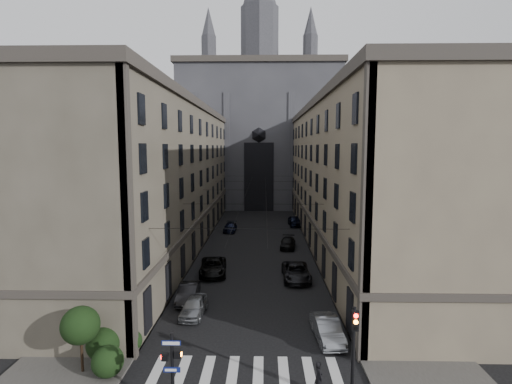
# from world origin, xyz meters

# --- Properties ---
(sidewalk_left) EXTENTS (7.00, 80.00, 0.15)m
(sidewalk_left) POSITION_xyz_m (-10.50, 36.00, 0.07)
(sidewalk_left) COLOR #383533
(sidewalk_left) RESTS_ON ground
(sidewalk_right) EXTENTS (7.00, 80.00, 0.15)m
(sidewalk_right) POSITION_xyz_m (10.50, 36.00, 0.07)
(sidewalk_right) COLOR #383533
(sidewalk_right) RESTS_ON ground
(zebra_crossing) EXTENTS (11.00, 3.20, 0.01)m
(zebra_crossing) POSITION_xyz_m (0.00, 5.00, 0.01)
(zebra_crossing) COLOR beige
(zebra_crossing) RESTS_ON ground
(building_left) EXTENTS (13.60, 60.60, 18.85)m
(building_left) POSITION_xyz_m (-13.44, 36.00, 9.34)
(building_left) COLOR #484337
(building_left) RESTS_ON ground
(building_right) EXTENTS (13.60, 60.60, 18.85)m
(building_right) POSITION_xyz_m (13.44, 36.00, 9.34)
(building_right) COLOR brown
(building_right) RESTS_ON ground
(gothic_tower) EXTENTS (35.00, 23.00, 58.00)m
(gothic_tower) POSITION_xyz_m (0.00, 74.96, 17.80)
(gothic_tower) COLOR #2D2D33
(gothic_tower) RESTS_ON ground
(pedestrian_signal_left) EXTENTS (1.02, 0.38, 4.00)m
(pedestrian_signal_left) POSITION_xyz_m (-3.51, 1.50, 2.32)
(pedestrian_signal_left) COLOR black
(pedestrian_signal_left) RESTS_ON ground
(traffic_light_right) EXTENTS (0.34, 0.50, 5.20)m
(traffic_light_right) POSITION_xyz_m (5.60, 1.92, 3.29)
(traffic_light_right) COLOR black
(traffic_light_right) RESTS_ON ground
(shrub_cluster) EXTENTS (3.90, 4.40, 3.90)m
(shrub_cluster) POSITION_xyz_m (-8.72, 5.01, 1.80)
(shrub_cluster) COLOR black
(shrub_cluster) RESTS_ON sidewalk_left
(tram_wires) EXTENTS (14.00, 60.00, 0.43)m
(tram_wires) POSITION_xyz_m (0.00, 35.63, 7.25)
(tram_wires) COLOR black
(tram_wires) RESTS_ON ground
(car_left_near) EXTENTS (1.97, 4.33, 1.44)m
(car_left_near) POSITION_xyz_m (-4.42, 12.71, 0.72)
(car_left_near) COLOR gray
(car_left_near) RESTS_ON ground
(car_left_midnear) EXTENTS (1.72, 4.58, 1.49)m
(car_left_midnear) POSITION_xyz_m (-5.41, 15.54, 0.75)
(car_left_midnear) COLOR black
(car_left_midnear) RESTS_ON ground
(car_left_midfar) EXTENTS (3.10, 5.95, 1.60)m
(car_left_midfar) POSITION_xyz_m (-4.20, 22.85, 0.80)
(car_left_midfar) COLOR black
(car_left_midfar) RESTS_ON ground
(car_left_far) EXTENTS (1.99, 4.60, 1.32)m
(car_left_far) POSITION_xyz_m (-4.20, 43.85, 0.66)
(car_left_far) COLOR black
(car_left_far) RESTS_ON ground
(car_right_near) EXTENTS (2.00, 4.73, 1.52)m
(car_right_near) POSITION_xyz_m (5.42, 8.89, 0.76)
(car_right_near) COLOR gray
(car_right_near) RESTS_ON ground
(car_right_midnear) EXTENTS (2.73, 5.77, 1.59)m
(car_right_midnear) POSITION_xyz_m (4.27, 21.31, 0.80)
(car_right_midnear) COLOR black
(car_right_midnear) RESTS_ON ground
(car_right_midfar) EXTENTS (2.34, 4.78, 1.34)m
(car_right_midfar) POSITION_xyz_m (4.20, 33.80, 0.67)
(car_right_midfar) COLOR black
(car_right_midfar) RESTS_ON ground
(car_right_far) EXTENTS (2.32, 4.98, 1.65)m
(car_right_far) POSITION_xyz_m (6.20, 48.38, 0.82)
(car_right_far) COLOR black
(car_right_far) RESTS_ON ground
(pedestrian) EXTENTS (0.57, 0.72, 1.74)m
(pedestrian) POSITION_xyz_m (4.03, 3.00, 0.87)
(pedestrian) COLOR black
(pedestrian) RESTS_ON ground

